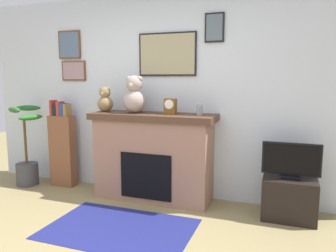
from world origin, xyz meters
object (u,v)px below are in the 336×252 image
at_px(television, 291,161).
at_px(teddy_bear_cream, 105,101).
at_px(bookshelf, 63,147).
at_px(potted_plant, 27,160).
at_px(teddy_bear_tan, 134,96).
at_px(fireplace, 153,156).
at_px(mantel_clock, 170,106).
at_px(candle_jar, 200,110).
at_px(tv_stand, 289,198).

bearing_deg(television, teddy_bear_cream, 179.03).
bearing_deg(bookshelf, teddy_bear_cream, -4.75).
bearing_deg(bookshelf, potted_plant, -162.27).
height_order(potted_plant, teddy_bear_tan, teddy_bear_tan).
bearing_deg(potted_plant, teddy_bear_tan, 3.37).
bearing_deg(teddy_bear_tan, teddy_bear_cream, 179.98).
bearing_deg(bookshelf, fireplace, -1.80).
bearing_deg(teddy_bear_cream, bookshelf, 175.25).
bearing_deg(mantel_clock, bookshelf, 177.79).
distance_m(potted_plant, candle_jar, 2.65).
bearing_deg(tv_stand, fireplace, 178.05).
relative_size(potted_plant, teddy_bear_tan, 2.44).
height_order(teddy_bear_cream, teddy_bear_tan, teddy_bear_tan).
xyz_separation_m(bookshelf, mantel_clock, (1.65, -0.06, 0.63)).
height_order(bookshelf, television, bookshelf).
relative_size(tv_stand, mantel_clock, 2.98).
xyz_separation_m(bookshelf, teddy_bear_cream, (0.75, -0.06, 0.68)).
relative_size(bookshelf, television, 2.02).
bearing_deg(mantel_clock, teddy_bear_cream, 179.93).
xyz_separation_m(potted_plant, teddy_bear_cream, (1.26, 0.10, 0.87)).
xyz_separation_m(potted_plant, teddy_bear_tan, (1.68, 0.10, 0.94)).
relative_size(mantel_clock, teddy_bear_tan, 0.41).
distance_m(candle_jar, mantel_clock, 0.36).
xyz_separation_m(candle_jar, teddy_bear_cream, (-1.26, -0.00, 0.08)).
height_order(candle_jar, mantel_clock, mantel_clock).
xyz_separation_m(tv_stand, candle_jar, (-1.03, 0.04, 0.93)).
bearing_deg(mantel_clock, television, -1.55).
xyz_separation_m(fireplace, potted_plant, (-1.92, -0.12, -0.18)).
bearing_deg(teddy_bear_tan, tv_stand, -1.14).
height_order(tv_stand, mantel_clock, mantel_clock).
height_order(fireplace, television, fireplace).
bearing_deg(bookshelf, candle_jar, -1.77).
distance_m(fireplace, bookshelf, 1.42).
height_order(potted_plant, mantel_clock, mantel_clock).
distance_m(bookshelf, mantel_clock, 1.77).
height_order(television, teddy_bear_cream, teddy_bear_cream).
xyz_separation_m(tv_stand, teddy_bear_tan, (-1.87, 0.04, 1.08)).
bearing_deg(mantel_clock, potted_plant, -177.40).
height_order(fireplace, teddy_bear_cream, teddy_bear_cream).
relative_size(fireplace, teddy_bear_tan, 3.38).
bearing_deg(potted_plant, bookshelf, 17.73).
distance_m(tv_stand, television, 0.42).
xyz_separation_m(bookshelf, potted_plant, (-0.51, -0.16, -0.19)).
xyz_separation_m(tv_stand, teddy_bear_cream, (-2.29, 0.04, 1.02)).
height_order(bookshelf, mantel_clock, mantel_clock).
xyz_separation_m(bookshelf, television, (3.05, -0.10, 0.09)).
height_order(bookshelf, potted_plant, bookshelf).
xyz_separation_m(candle_jar, mantel_clock, (-0.36, -0.00, 0.03)).
height_order(television, candle_jar, candle_jar).
relative_size(candle_jar, mantel_clock, 0.66).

